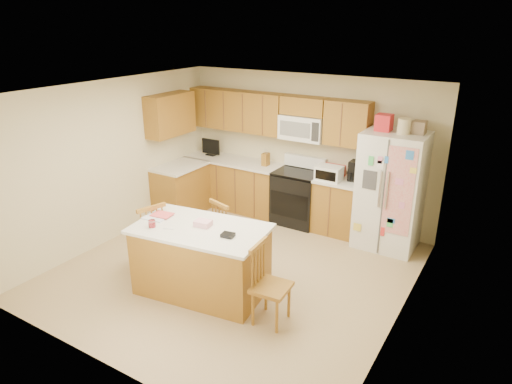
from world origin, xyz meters
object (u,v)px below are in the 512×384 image
Objects in this scene: stove at (298,196)px; windsor_chair_left at (149,239)px; island at (201,259)px; windsor_chair_back at (228,234)px; refrigerator at (391,190)px; windsor_chair_right at (269,286)px.

stove is 1.11× the size of windsor_chair_left.
island is 0.78m from windsor_chair_back.
stove is 1.15× the size of windsor_chair_back.
refrigerator is at bearing 56.70° from island.
windsor_chair_left reaches higher than windsor_chair_right.
windsor_chair_right is (1.99, -0.14, -0.02)m from windsor_chair_left.
refrigerator is 1.15× the size of island.
windsor_chair_back is (-0.12, 0.77, 0.01)m from island.
windsor_chair_left reaches higher than island.
windsor_chair_right is at bearing -36.54° from windsor_chair_back.
island reaches higher than windsor_chair_right.
stove is 2.85m from windsor_chair_right.
stove reaches higher than island.
stove is 2.74m from windsor_chair_left.
windsor_chair_left is (-0.94, 0.04, 0.02)m from island.
stove is 2.58m from island.
windsor_chair_back is (0.82, 0.73, -0.02)m from windsor_chair_left.
refrigerator reaches higher than windsor_chair_right.
refrigerator is 2.53m from windsor_chair_back.
island is (-1.65, -2.52, -0.46)m from refrigerator.
windsor_chair_left is (-2.59, -2.48, -0.44)m from refrigerator.
stove reaches higher than windsor_chair_left.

